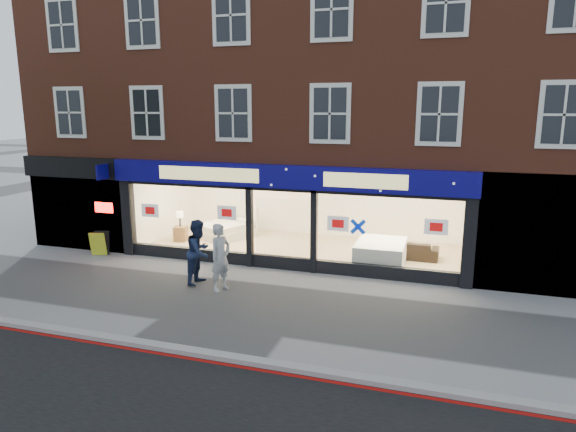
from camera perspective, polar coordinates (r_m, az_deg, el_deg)
The scene contains 12 objects.
ground at distance 13.54m, azimuth -4.91°, elevation -9.66°, with size 120.00×120.00×0.00m, color gray.
kerb_line at distance 11.00m, azimuth -11.35°, elevation -15.21°, with size 60.00×0.10×0.01m, color #8C0A07.
kerb_stone at distance 11.13m, azimuth -10.85°, elevation -14.53°, with size 60.00×0.25×0.12m, color gray.
showroom_floor at distance 18.22m, azimuth 1.46°, elevation -3.70°, with size 11.00×4.50×0.10m, color tan.
building at distance 19.23m, azimuth 3.00°, elevation 17.05°, with size 19.00×8.26×10.30m.
display_bed at distance 19.80m, azimuth -6.83°, elevation -1.41°, with size 2.25×2.43×1.10m.
bedside_table at distance 19.46m, azimuth -11.84°, elevation -1.93°, with size 0.45×0.45×0.55m, color brown.
mattress_stack at distance 16.46m, azimuth 10.25°, elevation -4.10°, with size 1.50×1.90×0.74m.
sofa at distance 17.41m, azimuth 13.17°, elevation -3.62°, with size 1.96×0.77×0.57m, color black.
a_board at distance 18.71m, azimuth -20.19°, elevation -2.87°, with size 0.54×0.35×0.83m, color yellow.
pedestrian_grey at distance 14.28m, azimuth -7.51°, elevation -4.56°, with size 0.69×0.45×1.88m, color #A6A9AE.
pedestrian_blue at distance 14.90m, azimuth -9.85°, elevation -3.94°, with size 0.91×0.71×1.87m, color #172242.
Camera 1 is at (4.91, -11.58, 5.01)m, focal length 32.00 mm.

